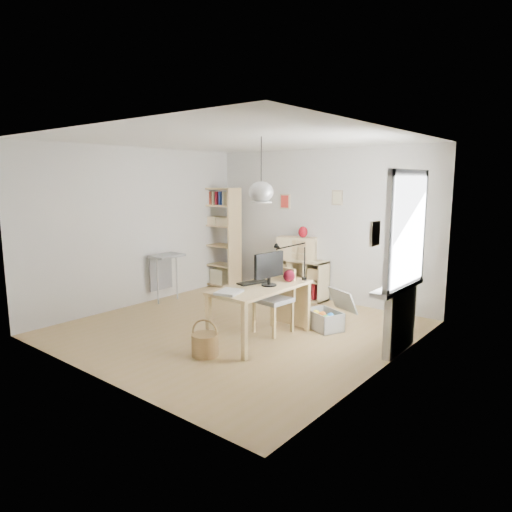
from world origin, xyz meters
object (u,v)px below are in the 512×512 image
Objects in this scene: storage_chest at (327,316)px; monitor at (269,267)px; desk at (261,293)px; drawer_chest at (297,248)px; cube_shelf at (292,280)px; tall_bookshelf at (220,233)px; chair at (276,296)px.

monitor is (-0.40, -0.90, 0.82)m from storage_chest.
drawer_chest is (-0.89, 2.19, 0.27)m from desk.
monitor is (1.10, -2.16, 0.70)m from cube_shelf.
tall_bookshelf is 1.72m from drawer_chest.
monitor reaches higher than storage_chest.
cube_shelf is at bearing 163.95° from storage_chest.
cube_shelf is 2.71× the size of monitor.
drawer_chest reaches higher than storage_chest.
drawer_chest is at bearing -17.65° from cube_shelf.
desk is 3.27m from tall_bookshelf.
desk is at bearing -65.39° from cube_shelf.
chair is at bearing -61.83° from cube_shelf.
drawer_chest is at bearing 162.33° from storage_chest.
cube_shelf is (-1.02, 2.23, -0.36)m from desk.
tall_bookshelf is at bearing -173.66° from storage_chest.
monitor is (2.66, -1.87, -0.09)m from tall_bookshelf.
monitor is (0.08, 0.08, 0.35)m from desk.
cube_shelf is 1.84× the size of storage_chest.
desk is 1.07× the size of cube_shelf.
desk is 2.90× the size of monitor.
cube_shelf is at bearing 123.19° from chair.
drawer_chest is (0.13, -0.04, 0.62)m from cube_shelf.
monitor is at bearing -63.01° from cube_shelf.
desk is at bearing -79.05° from chair.
cube_shelf is at bearing 114.61° from desk.
desk is 2.38m from drawer_chest.
chair is at bearing -31.34° from tall_bookshelf.
monitor reaches higher than cube_shelf.
chair is 1.78× the size of monitor.
drawer_chest is (-1.36, 1.22, 0.74)m from storage_chest.
chair is (0.98, -1.83, 0.23)m from cube_shelf.
tall_bookshelf reaches higher than cube_shelf.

